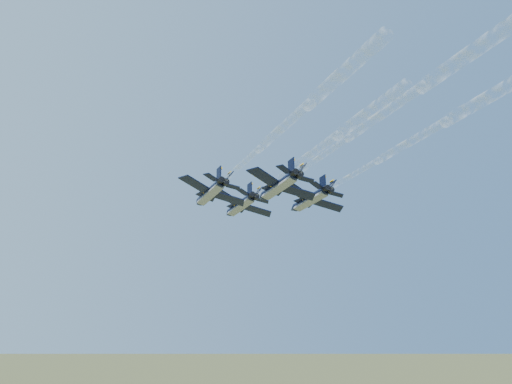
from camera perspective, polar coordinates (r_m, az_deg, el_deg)
jet_lead at (r=111.93m, az=-1.54°, el=-1.31°), size 11.59×16.37×5.00m
jet_left at (r=100.47m, az=-4.59°, el=-0.05°), size 11.59×16.37×5.00m
jet_right at (r=106.71m, az=5.43°, el=-0.73°), size 11.59×16.37×5.00m
jet_slot at (r=94.96m, az=2.28°, el=0.61°), size 11.59×16.37×5.00m
smoke_trail_lead at (r=79.88m, az=7.24°, el=3.12°), size 13.45×45.71×2.00m
smoke_trail_left at (r=67.94m, az=4.27°, el=5.75°), size 13.45×45.71×2.00m
smoke_trail_right at (r=77.25m, az=17.50°, el=4.11°), size 13.45×45.71×2.00m
smoke_trail_slot at (r=64.87m, az=15.16°, el=7.01°), size 13.45×45.71×2.00m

